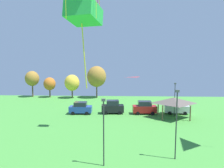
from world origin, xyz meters
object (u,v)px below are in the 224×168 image
parked_car_leftmost (81,108)px  treeline_tree_3 (97,77)px  light_post_3 (175,98)px  treeline_tree_2 (72,83)px  parked_car_rightmost_in_row (176,107)px  park_pavilion (174,100)px  parked_car_third_from_left (145,108)px  light_post_2 (104,129)px  parked_car_second_from_left (113,107)px  treeline_tree_0 (32,79)px  kite_flying_3 (138,82)px  treeline_tree_1 (50,84)px  light_post_1 (176,121)px

parked_car_leftmost → treeline_tree_3: (0.99, 17.50, 4.70)m
light_post_3 → treeline_tree_2: bearing=141.4°
parked_car_rightmost_in_row → park_pavilion: bearing=-112.7°
parked_car_third_from_left → light_post_2: 20.35m
park_pavilion → treeline_tree_2: 29.20m
parked_car_leftmost → parked_car_second_from_left: (6.03, 0.49, 0.12)m
treeline_tree_2 → treeline_tree_0: bearing=173.3°
parked_car_leftmost → park_pavilion: park_pavilion is taller
treeline_tree_3 → parked_car_leftmost: bearing=-93.3°
treeline_tree_3 → parked_car_rightmost_in_row: bearing=-44.4°
kite_flying_3 → parked_car_second_from_left: bearing=167.1°
park_pavilion → light_post_3: 0.70m
treeline_tree_1 → parked_car_leftmost: bearing=-55.4°
kite_flying_3 → parked_car_leftmost: 11.78m
light_post_3 → treeline_tree_1: bearing=147.0°
parked_car_third_from_left → treeline_tree_1: size_ratio=0.80×
light_post_1 → treeline_tree_0: size_ratio=0.96×
treeline_tree_1 → treeline_tree_3: size_ratio=0.64×
parked_car_leftmost → treeline_tree_2: bearing=107.5°
park_pavilion → treeline_tree_1: bearing=146.0°
parked_car_second_from_left → treeline_tree_0: size_ratio=0.59×
parked_car_second_from_left → treeline_tree_2: (-11.68, 16.21, 2.93)m
kite_flying_3 → light_post_2: 19.03m
light_post_1 → treeline_tree_2: (-18.66, 33.94, 0.25)m
parked_car_third_from_left → light_post_2: size_ratio=0.69×
treeline_tree_2 → light_post_3: bearing=-38.6°
light_post_1 → treeline_tree_2: 38.73m
park_pavilion → treeline_tree_2: (-22.43, 18.65, 1.10)m
treeline_tree_1 → treeline_tree_3: (13.15, -0.09, 2.09)m
parked_car_third_from_left → treeline_tree_0: treeline_tree_0 is taller
light_post_2 → parked_car_third_from_left: bearing=72.4°
treeline_tree_1 → light_post_3: bearing=-33.0°
parked_car_leftmost → treeline_tree_1: bearing=123.5°
parked_car_leftmost → light_post_2: bearing=-73.6°
parked_car_third_from_left → light_post_1: bearing=-88.6°
parked_car_leftmost → park_pavilion: bearing=-7.8°
park_pavilion → light_post_2: light_post_2 is taller
park_pavilion → treeline_tree_1: treeline_tree_1 is taller
treeline_tree_0 → light_post_1: bearing=-49.4°
parked_car_second_from_left → light_post_3: size_ratio=0.70×
light_post_1 → parked_car_second_from_left: bearing=111.5°
parked_car_second_from_left → parked_car_leftmost: bearing=-179.6°
park_pavilion → light_post_1: (-3.77, -15.29, 0.85)m
kite_flying_3 → parked_car_second_from_left: 6.80m
kite_flying_3 → parked_car_third_from_left: (1.41, 1.00, -4.92)m
parked_car_third_from_left → parked_car_second_from_left: bearing=177.7°
parked_car_leftmost → light_post_3: light_post_3 is taller
kite_flying_3 → parked_car_third_from_left: 5.21m
light_post_1 → treeline_tree_0: treeline_tree_0 is taller
light_post_3 → treeline_tree_2: size_ratio=0.96×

